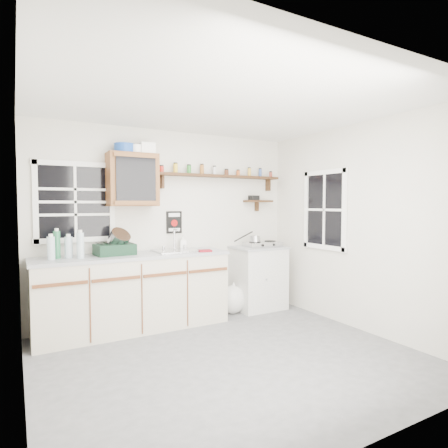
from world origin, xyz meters
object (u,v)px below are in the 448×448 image
object	(u,v)px
spice_shelf	(219,176)
dish_rack	(116,246)
hotplate	(263,244)
main_cabinet	(135,292)
right_cabinet	(258,277)
upper_cabinet	(133,180)

from	to	relation	value
spice_shelf	dish_rack	xyz separation A→B (m)	(-1.49, -0.15, -0.90)
dish_rack	hotplate	distance (m)	2.10
main_cabinet	dish_rack	xyz separation A→B (m)	(-0.20, 0.06, 0.56)
right_cabinet	spice_shelf	world-z (taller)	spice_shelf
upper_cabinet	dish_rack	size ratio (longest dim) A/B	1.40
upper_cabinet	main_cabinet	bearing A→B (deg)	-103.68
main_cabinet	hotplate	size ratio (longest dim) A/B	4.24
upper_cabinet	spice_shelf	bearing A→B (deg)	3.16
dish_rack	right_cabinet	bearing A→B (deg)	-6.02
upper_cabinet	hotplate	world-z (taller)	upper_cabinet
right_cabinet	hotplate	world-z (taller)	hotplate
spice_shelf	hotplate	bearing A→B (deg)	-18.95
main_cabinet	dish_rack	distance (m)	0.60
spice_shelf	main_cabinet	bearing A→B (deg)	-170.63
right_cabinet	dish_rack	bearing A→B (deg)	179.04
main_cabinet	dish_rack	world-z (taller)	dish_rack
main_cabinet	spice_shelf	distance (m)	1.97
dish_rack	hotplate	world-z (taller)	dish_rack
right_cabinet	hotplate	distance (m)	0.49
right_cabinet	upper_cabinet	distance (m)	2.26
main_cabinet	right_cabinet	bearing A→B (deg)	0.79
hotplate	right_cabinet	bearing A→B (deg)	163.98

